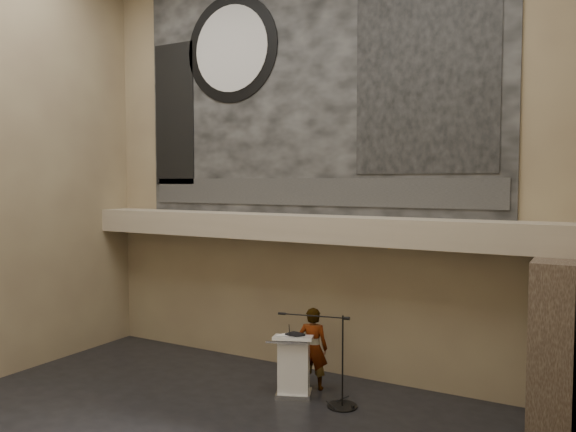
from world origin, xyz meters
The scene contains 16 objects.
wall_back centered at (0.00, 4.00, 4.25)m, with size 10.00×0.02×8.50m, color #7B664E.
soffit centered at (0.00, 3.60, 2.95)m, with size 10.00×0.80×0.50m, color tan.
sprinkler_left centered at (-1.60, 3.55, 2.67)m, with size 0.04×0.04×0.06m, color #B2893D.
sprinkler_right centered at (1.90, 3.55, 2.67)m, with size 0.04×0.04×0.06m, color #B2893D.
banner centered at (0.00, 3.97, 5.70)m, with size 8.00×0.05×5.00m, color black.
banner_text_strip centered at (0.00, 3.93, 3.65)m, with size 7.76×0.02×0.55m, color #2D2D2D.
banner_clock_rim centered at (-1.80, 3.93, 6.70)m, with size 2.30×2.30×0.02m, color black.
banner_clock_face centered at (-1.80, 3.91, 6.70)m, with size 1.84×1.84×0.02m, color silver.
banner_building_print centered at (2.40, 3.93, 5.80)m, with size 2.60×0.02×3.60m, color black.
banner_brick_print centered at (-3.40, 3.93, 5.40)m, with size 1.10×0.02×3.20m, color black.
stone_pier centered at (4.65, 3.15, 1.35)m, with size 0.60×1.40×2.70m, color #423328.
lectern centered at (0.48, 2.55, 0.55)m, with size 0.83×0.72×1.13m.
binder centered at (0.50, 2.57, 1.12)m, with size 0.29×0.23×0.04m, color black.
papers centered at (0.34, 2.50, 1.10)m, with size 0.21×0.29×0.01m, color white.
speaker_person centered at (0.62, 3.04, 0.77)m, with size 0.56×0.37×1.53m, color white.
mic_stand centered at (1.41, 2.51, 0.24)m, with size 1.38×0.52×1.59m.
Camera 1 is at (5.22, -6.13, 3.86)m, focal length 35.00 mm.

